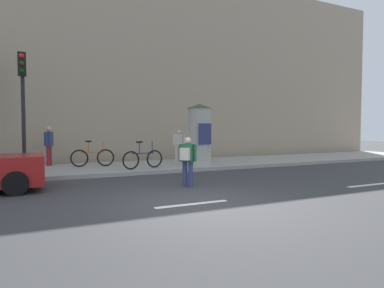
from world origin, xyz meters
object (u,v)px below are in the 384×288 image
pedestrian_near_pole (187,158)px  pedestrian_in_dark_shirt (179,142)px  bicycle_leaning (93,157)px  bicycle_upright (143,159)px  traffic_light (23,93)px  pedestrian_in_light_jacket (49,143)px  poster_column (200,134)px

pedestrian_near_pole → pedestrian_in_dark_shirt: pedestrian_in_dark_shirt is taller
bicycle_leaning → bicycle_upright: bearing=-42.2°
pedestrian_near_pole → bicycle_upright: size_ratio=0.85×
bicycle_leaning → traffic_light: bearing=-139.3°
pedestrian_near_pole → pedestrian_in_light_jacket: 7.29m
bicycle_upright → bicycle_leaning: bearing=137.8°
pedestrian_in_dark_shirt → bicycle_leaning: size_ratio=0.88×
pedestrian_near_pole → bicycle_leaning: bearing=111.1°
pedestrian_near_pole → traffic_light: bearing=145.0°
traffic_light → bicycle_upright: size_ratio=2.31×
bicycle_leaning → pedestrian_near_pole: bearing=-68.9°
poster_column → pedestrian_in_light_jacket: 6.47m
pedestrian_in_dark_shirt → pedestrian_in_light_jacket: (-5.76, 0.61, 0.07)m
pedestrian_in_dark_shirt → bicycle_upright: 3.18m
pedestrian_near_pole → bicycle_leaning: pedestrian_near_pole is taller
poster_column → pedestrian_in_dark_shirt: (-0.25, 1.77, -0.44)m
traffic_light → bicycle_upright: bearing=7.4°
pedestrian_in_light_jacket → pedestrian_in_dark_shirt: bearing=-6.1°
poster_column → pedestrian_near_pole: 4.62m
traffic_light → bicycle_leaning: bearing=40.7°
pedestrian_in_dark_shirt → bicycle_upright: size_ratio=0.89×
bicycle_leaning → bicycle_upright: 2.32m
pedestrian_near_pole → bicycle_upright: pedestrian_near_pole is taller
pedestrian_near_pole → pedestrian_in_dark_shirt: 6.07m
poster_column → bicycle_leaning: 4.65m
traffic_light → bicycle_leaning: traffic_light is taller
pedestrian_near_pole → bicycle_upright: bearing=94.5°
pedestrian_in_dark_shirt → bicycle_leaning: pedestrian_in_dark_shirt is taller
pedestrian_near_pole → bicycle_leaning: (-2.01, 5.22, -0.33)m
pedestrian_near_pole → pedestrian_in_light_jacket: pedestrian_in_light_jacket is taller
poster_column → pedestrian_in_dark_shirt: 1.84m
poster_column → bicycle_upright: bearing=-174.3°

